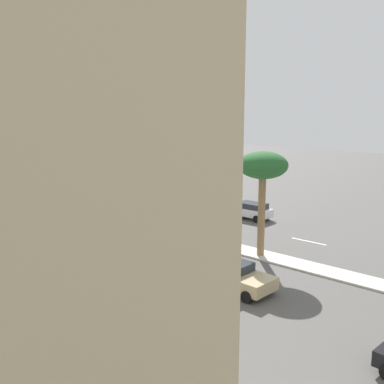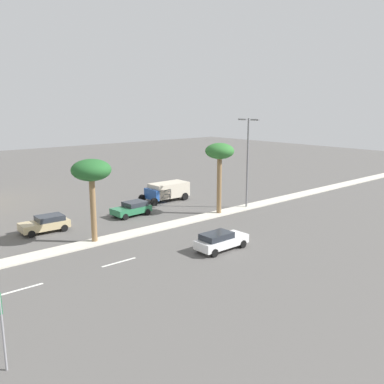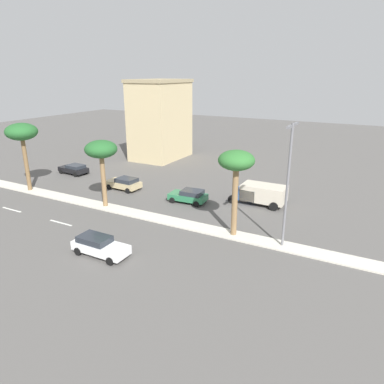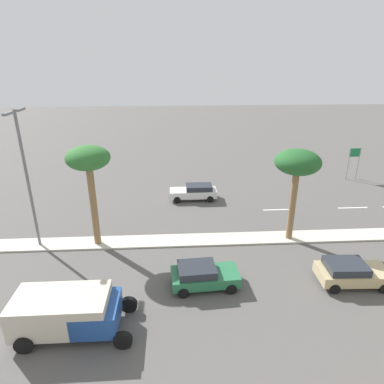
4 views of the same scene
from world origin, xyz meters
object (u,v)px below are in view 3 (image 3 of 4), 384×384
sedan_tan_inboard (124,183)px  sedan_white_outboard (99,246)px  palm_tree_trailing (236,164)px  box_truck (260,193)px  commercial_building (160,120)px  sedan_black_rear (74,169)px  palm_tree_inboard (101,151)px  sedan_green_right (189,196)px  palm_tree_front (22,133)px  street_lamp_rear (288,177)px

sedan_tan_inboard → sedan_white_outboard: bearing=32.0°
palm_tree_trailing → box_truck: palm_tree_trailing is taller
commercial_building → sedan_black_rear: commercial_building is taller
palm_tree_inboard → box_truck: 16.95m
commercial_building → sedan_black_rear: bearing=-20.4°
sedan_green_right → sedan_tan_inboard: bearing=-91.8°
palm_tree_front → sedan_white_outboard: palm_tree_front is taller
commercial_building → sedan_white_outboard: commercial_building is taller
sedan_black_rear → sedan_green_right: 19.67m
commercial_building → street_lamp_rear: bearing=49.8°
commercial_building → sedan_black_rear: (14.04, -5.21, -5.49)m
sedan_green_right → palm_tree_inboard: bearing=-53.3°
commercial_building → sedan_green_right: size_ratio=2.99×
commercial_building → palm_tree_inboard: (21.76, 7.23, -0.29)m
palm_tree_trailing → sedan_green_right: (-5.36, -7.34, -5.57)m
palm_tree_trailing → box_truck: bearing=-176.6°
palm_tree_trailing → street_lamp_rear: (0.05, 4.24, -0.49)m
street_lamp_rear → sedan_green_right: (-5.42, -11.58, -5.08)m
palm_tree_trailing → sedan_black_rear: size_ratio=1.70×
box_truck → sedan_white_outboard: bearing=-23.4°
palm_tree_trailing → sedan_white_outboard: bearing=-43.6°
street_lamp_rear → sedan_tan_inboard: bearing=-105.4°
palm_tree_inboard → box_truck: palm_tree_inboard is taller
palm_tree_trailing → sedan_black_rear: 28.52m
palm_tree_inboard → sedan_green_right: size_ratio=1.66×
commercial_building → street_lamp_rear: commercial_building is taller
palm_tree_trailing → sedan_black_rear: palm_tree_trailing is taller
commercial_building → palm_tree_front: (21.92, -4.31, 0.59)m
street_lamp_rear → sedan_tan_inboard: (-5.69, -20.60, -5.06)m
sedan_black_rear → sedan_tan_inboard: 10.72m
palm_tree_trailing → sedan_white_outboard: (8.13, -7.74, -5.55)m
palm_tree_trailing → sedan_white_outboard: size_ratio=1.62×
palm_tree_front → sedan_tan_inboard: bearing=120.8°
commercial_building → sedan_tan_inboard: size_ratio=2.89×
street_lamp_rear → sedan_white_outboard: 15.31m
street_lamp_rear → box_truck: (-8.61, -4.76, -4.64)m
palm_tree_inboard → sedan_tan_inboard: palm_tree_inboard is taller
palm_tree_trailing → street_lamp_rear: size_ratio=0.75×
palm_tree_front → sedan_green_right: (-5.45, 18.62, -6.05)m
sedan_white_outboard → palm_tree_front: bearing=-113.8°
commercial_building → street_lamp_rear: (21.89, 25.88, -0.37)m
palm_tree_inboard → palm_tree_trailing: palm_tree_trailing is taller
sedan_white_outboard → sedan_green_right: sedan_white_outboard is taller
palm_tree_inboard → sedan_green_right: (-5.28, 7.08, -5.16)m
sedan_green_right → sedan_tan_inboard: sedan_tan_inboard is taller
sedan_green_right → sedan_white_outboard: bearing=-1.7°
palm_tree_inboard → sedan_white_outboard: size_ratio=1.52×
sedan_black_rear → sedan_tan_inboard: sedan_tan_inboard is taller
commercial_building → sedan_white_outboard: bearing=24.9°
sedan_white_outboard → box_truck: box_truck is taller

